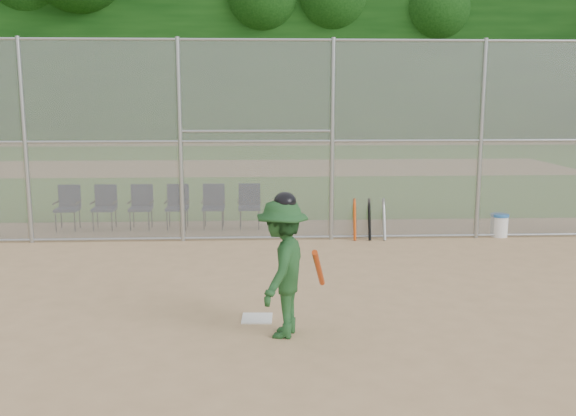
{
  "coord_description": "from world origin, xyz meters",
  "views": [
    {
      "loc": [
        -0.49,
        -7.7,
        2.92
      ],
      "look_at": [
        0.0,
        2.5,
        1.1
      ],
      "focal_mm": 40.0,
      "sensor_mm": 36.0,
      "label": 1
    }
  ],
  "objects_px": {
    "water_cooler": "(499,225)",
    "chair_0": "(67,208)",
    "home_plate": "(257,318)",
    "batter_at_plate": "(283,267)"
  },
  "relations": [
    {
      "from": "water_cooler",
      "to": "chair_0",
      "type": "relative_size",
      "value": 0.5
    },
    {
      "from": "home_plate",
      "to": "water_cooler",
      "type": "bearing_deg",
      "value": 43.3
    },
    {
      "from": "home_plate",
      "to": "chair_0",
      "type": "relative_size",
      "value": 0.41
    },
    {
      "from": "batter_at_plate",
      "to": "water_cooler",
      "type": "height_order",
      "value": "batter_at_plate"
    },
    {
      "from": "water_cooler",
      "to": "chair_0",
      "type": "distance_m",
      "value": 9.21
    },
    {
      "from": "batter_at_plate",
      "to": "chair_0",
      "type": "height_order",
      "value": "batter_at_plate"
    },
    {
      "from": "home_plate",
      "to": "water_cooler",
      "type": "relative_size",
      "value": 0.84
    },
    {
      "from": "batter_at_plate",
      "to": "chair_0",
      "type": "xyz_separation_m",
      "value": [
        -4.43,
        6.42,
        -0.38
      ]
    },
    {
      "from": "home_plate",
      "to": "batter_at_plate",
      "type": "height_order",
      "value": "batter_at_plate"
    },
    {
      "from": "water_cooler",
      "to": "chair_0",
      "type": "xyz_separation_m",
      "value": [
        -9.14,
        1.11,
        0.24
      ]
    }
  ]
}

